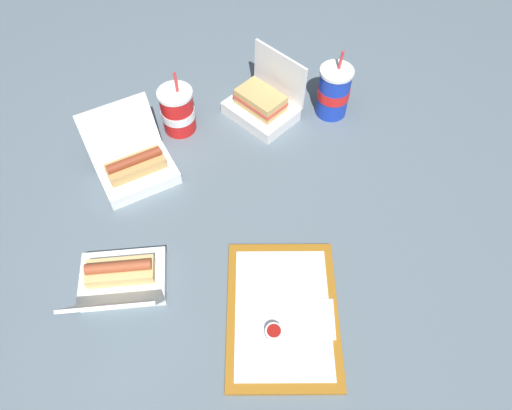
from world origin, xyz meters
TOP-DOWN VIEW (x-y plane):
  - ground_plane at (0.00, 0.00)m, footprint 3.20×3.20m
  - food_tray at (-0.24, -0.12)m, footprint 0.39×0.28m
  - ketchup_cup at (-0.30, -0.10)m, footprint 0.04×0.04m
  - napkin_stack at (-0.25, -0.19)m, footprint 0.10×0.10m
  - plastic_fork at (-0.26, -0.07)m, footprint 0.11×0.02m
  - clamshell_hotdog_center at (0.15, 0.30)m, footprint 0.29×0.29m
  - clamshell_sandwich_left at (0.42, -0.04)m, footprint 0.25×0.26m
  - clamshell_hotdog_front at (-0.20, 0.26)m, footprint 0.24×0.23m
  - soda_cup_front at (0.45, -0.25)m, footprint 0.10×0.10m
  - soda_cup_right at (0.35, 0.21)m, footprint 0.10×0.10m

SIDE VIEW (x-z plane):
  - ground_plane at x=0.00m, z-range 0.00..0.00m
  - food_tray at x=-0.24m, z-range 0.00..0.01m
  - napkin_stack at x=-0.25m, z-range 0.01..0.02m
  - plastic_fork at x=-0.26m, z-range 0.01..0.02m
  - ketchup_cup at x=-0.30m, z-range 0.01..0.04m
  - clamshell_hotdog_front at x=-0.20m, z-range -0.04..0.12m
  - clamshell_hotdog_center at x=0.15m, z-range -0.04..0.13m
  - clamshell_sandwich_left at x=0.42m, z-range -0.05..0.14m
  - soda_cup_right at x=0.35m, z-range -0.03..0.17m
  - soda_cup_front at x=0.45m, z-range -0.03..0.19m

